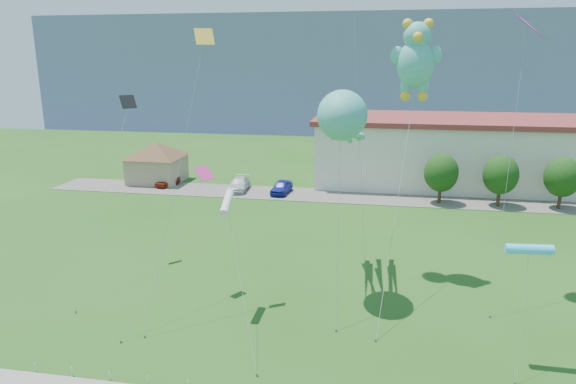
{
  "coord_description": "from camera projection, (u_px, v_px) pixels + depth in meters",
  "views": [
    {
      "loc": [
        3.4,
        -21.23,
        15.19
      ],
      "look_at": [
        -1.86,
        8.0,
        7.42
      ],
      "focal_mm": 32.0,
      "sensor_mm": 36.0,
      "label": 1
    }
  ],
  "objects": [
    {
      "name": "tree_mid",
      "position": [
        501.0,
        175.0,
        53.41
      ],
      "size": [
        3.6,
        3.6,
        5.47
      ],
      "color": "#3F2B19",
      "rests_on": "ground"
    },
    {
      "name": "pavilion",
      "position": [
        157.0,
        158.0,
        64.17
      ],
      "size": [
        9.2,
        9.2,
        5.0
      ],
      "color": "tan",
      "rests_on": "ground"
    },
    {
      "name": "octopus_kite",
      "position": [
        343.0,
        123.0,
        32.18
      ],
      "size": [
        3.07,
        11.08,
        13.36
      ],
      "color": "teal",
      "rests_on": "ground"
    },
    {
      "name": "teddy_bear_kite",
      "position": [
        416.0,
        58.0,
        34.22
      ],
      "size": [
        3.58,
        11.68,
        17.71
      ],
      "color": "teal",
      "rests_on": "ground"
    },
    {
      "name": "small_kite_pink",
      "position": [
        196.0,
        189.0,
        32.42
      ],
      "size": [
        3.21,
        8.24,
        8.46
      ],
      "color": "#E03187",
      "rests_on": "ground"
    },
    {
      "name": "small_kite_black",
      "position": [
        122.0,
        125.0,
        37.01
      ],
      "size": [
        1.29,
        10.41,
        12.49
      ],
      "color": "black",
      "rests_on": "ground"
    },
    {
      "name": "parked_car_red",
      "position": [
        168.0,
        181.0,
        62.45
      ],
      "size": [
        2.43,
        3.86,
        1.22
      ],
      "primitive_type": "imported",
      "rotation": [
        0.0,
        0.0,
        -0.29
      ],
      "color": "maroon",
      "rests_on": "parking_strip"
    },
    {
      "name": "parked_car_white",
      "position": [
        239.0,
        184.0,
        60.38
      ],
      "size": [
        2.36,
        5.14,
        1.46
      ],
      "primitive_type": "imported",
      "rotation": [
        0.0,
        0.0,
        0.07
      ],
      "color": "silver",
      "rests_on": "parking_strip"
    },
    {
      "name": "tree_far",
      "position": [
        563.0,
        177.0,
        52.38
      ],
      "size": [
        3.6,
        3.6,
        5.47
      ],
      "color": "#3F2B19",
      "rests_on": "ground"
    },
    {
      "name": "tree_near",
      "position": [
        441.0,
        173.0,
        54.44
      ],
      "size": [
        3.6,
        3.6,
        5.47
      ],
      "color": "#3F2B19",
      "rests_on": "ground"
    },
    {
      "name": "hill_ridge",
      "position": [
        370.0,
        68.0,
        135.72
      ],
      "size": [
        160.0,
        50.0,
        25.0
      ],
      "primitive_type": "cube",
      "color": "slate",
      "rests_on": "ground"
    },
    {
      "name": "warehouse",
      "position": [
        572.0,
        154.0,
        61.03
      ],
      "size": [
        61.0,
        15.0,
        8.2
      ],
      "color": "beige",
      "rests_on": "ground"
    },
    {
      "name": "parking_strip",
      "position": [
        346.0,
        196.0,
        57.95
      ],
      "size": [
        70.0,
        6.0,
        0.06
      ],
      "primitive_type": "cube",
      "color": "#59544C",
      "rests_on": "ground"
    },
    {
      "name": "small_kite_purple",
      "position": [
        526.0,
        31.0,
        31.31
      ],
      "size": [
        2.47,
        5.96,
        17.9
      ],
      "color": "#BB38E3",
      "rests_on": "ground"
    },
    {
      "name": "parked_car_blue",
      "position": [
        282.0,
        187.0,
        59.03
      ],
      "size": [
        2.23,
        4.57,
        1.5
      ],
      "primitive_type": "imported",
      "rotation": [
        0.0,
        0.0,
        -0.11
      ],
      "color": "#1B2298",
      "rests_on": "parking_strip"
    },
    {
      "name": "ground",
      "position": [
        297.0,
        384.0,
        24.64
      ],
      "size": [
        160.0,
        160.0,
        0.0
      ],
      "primitive_type": "plane",
      "color": "#224C15",
      "rests_on": "ground"
    },
    {
      "name": "small_kite_cyan",
      "position": [
        529.0,
        250.0,
        25.05
      ],
      "size": [
        0.82,
        3.41,
        6.58
      ],
      "color": "#38D3FD",
      "rests_on": "ground"
    },
    {
      "name": "small_kite_yellow",
      "position": [
        196.0,
        76.0,
        30.19
      ],
      "size": [
        2.65,
        7.18,
        16.86
      ],
      "color": "yellow",
      "rests_on": "ground"
    },
    {
      "name": "small_kite_white",
      "position": [
        227.0,
        204.0,
        30.31
      ],
      "size": [
        3.6,
        7.76,
        7.34
      ],
      "color": "silver",
      "rests_on": "ground"
    }
  ]
}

